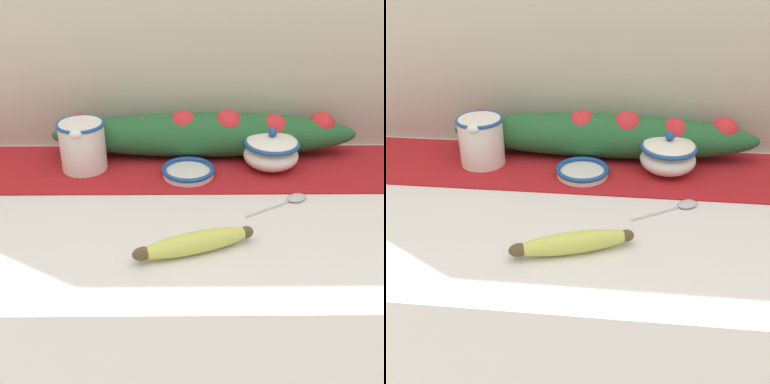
# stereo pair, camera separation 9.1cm
# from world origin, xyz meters

# --- Properties ---
(countertop) EXTENTS (1.43, 0.60, 0.92)m
(countertop) POSITION_xyz_m (0.00, 0.00, 0.46)
(countertop) COLOR silver
(countertop) RESTS_ON ground_plane
(back_wall) EXTENTS (2.23, 0.04, 2.40)m
(back_wall) POSITION_xyz_m (0.00, 0.32, 1.20)
(back_wall) COLOR #B7AD99
(back_wall) RESTS_ON ground_plane
(table_runner) EXTENTS (1.31, 0.24, 0.00)m
(table_runner) POSITION_xyz_m (0.00, 0.17, 0.92)
(table_runner) COLOR #A8191E
(table_runner) RESTS_ON countertop
(cream_pitcher) EXTENTS (0.11, 0.13, 0.11)m
(cream_pitcher) POSITION_xyz_m (-0.27, 0.17, 0.98)
(cream_pitcher) COLOR white
(cream_pitcher) RESTS_ON countertop
(sugar_bowl) EXTENTS (0.13, 0.13, 0.10)m
(sugar_bowl) POSITION_xyz_m (0.15, 0.17, 0.96)
(sugar_bowl) COLOR white
(sugar_bowl) RESTS_ON countertop
(small_dish) EXTENTS (0.12, 0.12, 0.02)m
(small_dish) POSITION_xyz_m (-0.04, 0.13, 0.93)
(small_dish) COLOR white
(small_dish) RESTS_ON countertop
(banana) EXTENTS (0.21, 0.10, 0.04)m
(banana) POSITION_xyz_m (-0.03, -0.15, 0.94)
(banana) COLOR #CCD156
(banana) RESTS_ON countertop
(spoon) EXTENTS (0.14, 0.09, 0.01)m
(spoon) POSITION_xyz_m (0.18, 0.02, 0.92)
(spoon) COLOR #B7B7BC
(spoon) RESTS_ON countertop
(poinsettia_garland) EXTENTS (0.72, 0.11, 0.12)m
(poinsettia_garland) POSITION_xyz_m (0.00, 0.24, 0.98)
(poinsettia_garland) COLOR #235B2D
(poinsettia_garland) RESTS_ON countertop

